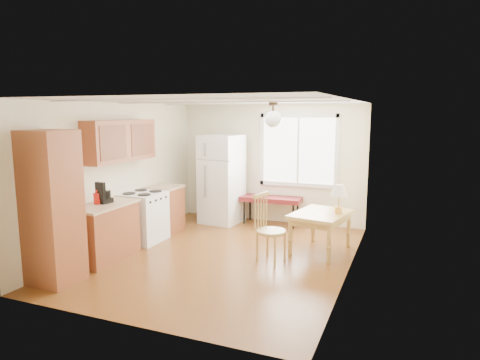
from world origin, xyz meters
The scene contains 11 objects.
room_shell centered at (0.00, 0.00, 1.25)m, with size 4.60×5.60×2.62m.
kitchen_run centered at (-1.72, -0.63, 0.84)m, with size 0.65×3.40×2.20m.
window_unit centered at (0.60, 2.47, 1.55)m, with size 1.64×0.05×1.51m.
pendant_light centered at (0.70, 0.40, 2.24)m, with size 0.26×0.26×0.40m.
refrigerator centered at (-0.92, 1.99, 0.93)m, with size 0.85×0.85×1.86m.
bench centered at (0.10, 2.22, 0.52)m, with size 1.28×0.52×0.58m.
dining_table centered at (1.42, 0.83, 0.57)m, with size 0.99×1.21×0.67m.
chair centered at (0.70, 0.08, 0.61)m, with size 0.50×0.49×1.07m.
table_lamp centered at (1.70, 0.88, 1.02)m, with size 0.28×0.28×0.48m.
coffee_maker centered at (-1.72, -0.78, 1.03)m, with size 0.20×0.25×0.35m.
kettle centered at (-1.78, -0.86, 1.00)m, with size 0.12×0.12×0.23m.
Camera 1 is at (2.77, -6.14, 2.33)m, focal length 32.00 mm.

